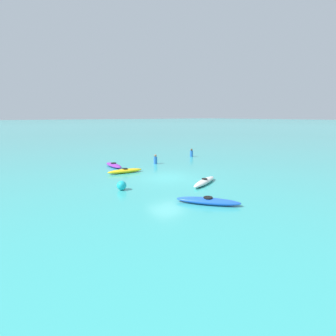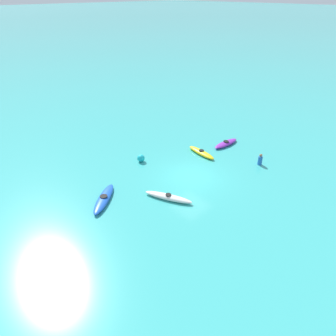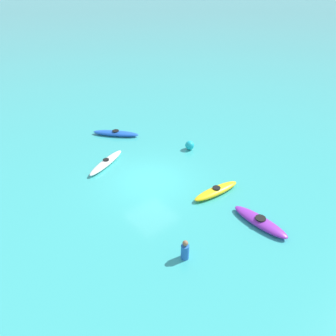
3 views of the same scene
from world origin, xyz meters
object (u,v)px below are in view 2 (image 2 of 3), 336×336
kayak_yellow (201,152)px  kayak_white (168,197)px  buoy_cyan (141,158)px  kayak_purple (226,143)px  kayak_blue (104,199)px  person_by_kayaks (260,160)px

kayak_yellow → kayak_white: size_ratio=0.91×
kayak_white → kayak_yellow: bearing=-157.4°
kayak_white → buoy_cyan: (-1.91, -4.98, 0.12)m
kayak_purple → kayak_yellow: 2.79m
kayak_purple → kayak_blue: same height
kayak_purple → kayak_yellow: size_ratio=0.96×
kayak_white → person_by_kayaks: bearing=169.0°
kayak_yellow → kayak_white: (6.14, 2.56, -0.00)m
buoy_cyan → person_by_kayaks: bearing=133.1°
kayak_purple → buoy_cyan: (6.99, -2.77, 0.12)m
kayak_white → buoy_cyan: bearing=-111.0°
kayak_blue → kayak_white: (-3.00, 2.67, -0.00)m
kayak_yellow → person_by_kayaks: 4.55m
kayak_yellow → kayak_blue: size_ratio=0.95×
kayak_purple → buoy_cyan: buoy_cyan is taller
kayak_purple → kayak_white: (8.91, 2.21, -0.00)m
kayak_yellow → person_by_kayaks: size_ratio=3.22×
kayak_white → kayak_purple: bearing=-166.1°
person_by_kayaks → buoy_cyan: bearing=-46.9°
kayak_purple → person_by_kayaks: bearing=77.1°
kayak_white → buoy_cyan: 5.34m
kayak_purple → kayak_white: 9.18m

